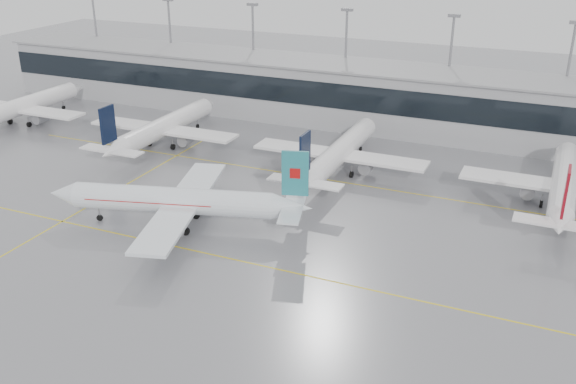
% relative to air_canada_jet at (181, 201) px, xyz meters
% --- Properties ---
extents(ground, '(320.00, 320.00, 0.00)m').
position_rel_air_canada_jet_xyz_m(ground, '(13.38, -5.63, -3.82)').
color(ground, gray).
rests_on(ground, ground).
extents(taxi_line_main, '(120.00, 0.25, 0.01)m').
position_rel_air_canada_jet_xyz_m(taxi_line_main, '(13.38, -5.63, -3.81)').
color(taxi_line_main, yellow).
rests_on(taxi_line_main, ground).
extents(taxi_line_north, '(120.00, 0.25, 0.01)m').
position_rel_air_canada_jet_xyz_m(taxi_line_north, '(13.38, 24.37, -3.81)').
color(taxi_line_north, yellow).
rests_on(taxi_line_north, ground).
extents(taxi_line_cross, '(0.25, 60.00, 0.01)m').
position_rel_air_canada_jet_xyz_m(taxi_line_cross, '(-16.62, 9.37, -3.81)').
color(taxi_line_cross, yellow).
rests_on(taxi_line_cross, ground).
extents(terminal, '(180.00, 15.00, 12.00)m').
position_rel_air_canada_jet_xyz_m(terminal, '(13.38, 56.37, 2.18)').
color(terminal, '#9D9DA1').
rests_on(terminal, ground).
extents(terminal_glass, '(180.00, 0.20, 5.00)m').
position_rel_air_canada_jet_xyz_m(terminal_glass, '(13.38, 48.82, 3.68)').
color(terminal_glass, black).
rests_on(terminal_glass, ground).
extents(terminal_roof, '(182.00, 16.00, 0.40)m').
position_rel_air_canada_jet_xyz_m(terminal_roof, '(13.38, 56.37, 8.38)').
color(terminal_roof, gray).
rests_on(terminal_roof, ground).
extents(light_masts, '(156.40, 1.00, 22.60)m').
position_rel_air_canada_jet_xyz_m(light_masts, '(13.38, 62.37, 9.53)').
color(light_masts, gray).
rests_on(light_masts, ground).
extents(air_canada_jet, '(37.21, 30.55, 11.98)m').
position_rel_air_canada_jet_xyz_m(air_canada_jet, '(0.00, 0.00, 0.00)').
color(air_canada_jet, white).
rests_on(air_canada_jet, ground).
extents(parked_jet_a, '(29.64, 36.96, 11.72)m').
position_rel_air_canada_jet_xyz_m(parked_jet_a, '(-56.62, 28.06, -0.10)').
color(parked_jet_a, white).
rests_on(parked_jet_a, ground).
extents(parked_jet_b, '(29.64, 36.96, 11.72)m').
position_rel_air_canada_jet_xyz_m(parked_jet_b, '(-21.62, 28.06, -0.10)').
color(parked_jet_b, white).
rests_on(parked_jet_b, ground).
extents(parked_jet_c, '(29.64, 36.96, 11.72)m').
position_rel_air_canada_jet_xyz_m(parked_jet_c, '(13.38, 28.06, -0.10)').
color(parked_jet_c, white).
rests_on(parked_jet_c, ground).
extents(parked_jet_d, '(29.64, 36.96, 11.72)m').
position_rel_air_canada_jet_xyz_m(parked_jet_d, '(48.38, 28.06, -0.10)').
color(parked_jet_d, white).
rests_on(parked_jet_d, ground).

